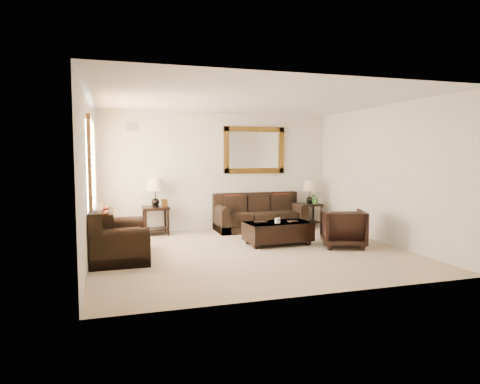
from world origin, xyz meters
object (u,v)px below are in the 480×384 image
object	(u,v)px
end_table_left	(155,198)
end_table_right	(310,196)
sofa	(259,217)
coffee_table	(278,231)
loveseat	(116,240)
armchair	(343,226)

from	to	relation	value
end_table_left	end_table_right	bearing A→B (deg)	0.42
sofa	coffee_table	bearing A→B (deg)	-97.28
loveseat	end_table_right	bearing A→B (deg)	-66.18
loveseat	coffee_table	distance (m)	3.04
end_table_left	armchair	world-z (taller)	end_table_left
coffee_table	armchair	xyz separation A→B (m)	(1.09, -0.57, 0.12)
end_table_right	armchair	xyz separation A→B (m)	(-0.45, -2.34, -0.33)
end_table_right	end_table_left	bearing A→B (deg)	-179.58
end_table_right	armchair	distance (m)	2.41
end_table_left	end_table_right	distance (m)	3.70
sofa	end_table_left	bearing A→B (deg)	177.87
sofa	end_table_left	world-z (taller)	end_table_left
loveseat	end_table_left	xyz separation A→B (m)	(0.87, 1.99, 0.49)
loveseat	end_table_right	world-z (taller)	end_table_right
armchair	end_table_right	bearing A→B (deg)	-81.52
loveseat	armchair	size ratio (longest dim) A/B	1.93
end_table_right	armchair	world-z (taller)	end_table_right
sofa	end_table_right	world-z (taller)	end_table_right
loveseat	armchair	world-z (taller)	loveseat
coffee_table	armchair	distance (m)	1.24
sofa	end_table_right	bearing A→B (deg)	4.93
end_table_left	sofa	bearing A→B (deg)	-2.13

